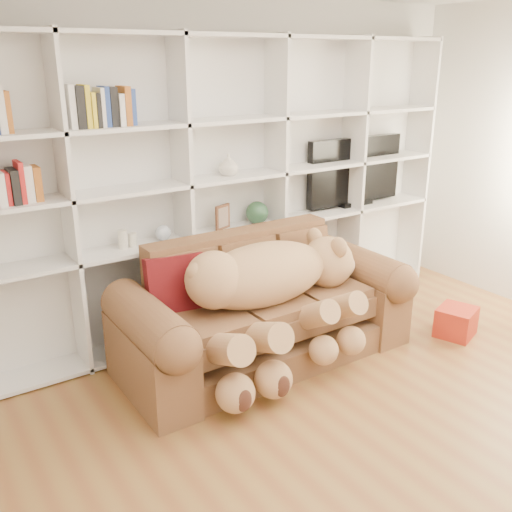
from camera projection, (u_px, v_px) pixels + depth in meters
floor at (445, 471)px, 3.22m from camera, size 5.00×5.00×0.00m
wall_back at (218, 167)px, 4.74m from camera, size 5.00×0.02×2.70m
bookshelf at (201, 178)px, 4.52m from camera, size 4.43×0.35×2.40m
sofa at (263, 314)px, 4.36m from camera, size 2.23×0.96×0.94m
teddy_bear at (272, 289)px, 4.09m from camera, size 1.57×0.88×0.91m
throw_pillow at (176, 285)px, 4.04m from camera, size 0.45×0.30×0.44m
gift_box at (456, 322)px, 4.77m from camera, size 0.38×0.37×0.24m
tv at (354, 172)px, 5.42m from camera, size 1.09×0.18×0.64m
picture_frame at (223, 217)px, 4.67m from camera, size 0.16×0.08×0.20m
green_vase at (257, 213)px, 4.85m from camera, size 0.19×0.19×0.19m
figurine_tall at (123, 239)px, 4.23m from camera, size 0.09×0.09×0.14m
figurine_short at (133, 240)px, 4.28m from camera, size 0.08×0.08×0.11m
snow_globe at (163, 233)px, 4.40m from camera, size 0.12×0.12×0.12m
shelf_vase at (228, 165)px, 4.56m from camera, size 0.21×0.21×0.17m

